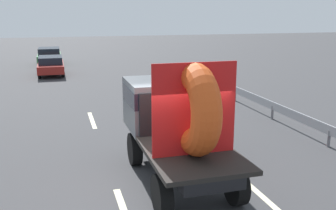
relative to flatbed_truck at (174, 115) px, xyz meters
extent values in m
plane|color=#38383A|center=(-0.39, -0.76, -1.61)|extent=(120.00, 120.00, 0.00)
cylinder|color=black|center=(-0.85, 0.96, -1.16)|extent=(0.28, 0.90, 0.90)
cylinder|color=black|center=(0.85, 0.96, -1.16)|extent=(0.28, 0.90, 0.90)
cylinder|color=black|center=(-0.85, -1.93, -1.16)|extent=(0.28, 0.90, 0.90)
cylinder|color=black|center=(0.85, -1.93, -1.16)|extent=(0.28, 0.90, 0.90)
cube|color=black|center=(0.00, -0.46, -0.72)|extent=(1.30, 4.65, 0.25)
cube|color=#4C5156|center=(0.00, 0.96, 0.08)|extent=(2.00, 1.81, 1.35)
cube|color=black|center=(0.00, 0.91, 0.38)|extent=(2.02, 1.72, 0.44)
cube|color=black|center=(0.00, -1.37, -0.54)|extent=(2.00, 2.84, 0.10)
cube|color=black|center=(0.00, 0.00, 0.06)|extent=(1.80, 0.08, 1.10)
torus|color=#D84C19|center=(0.00, -1.52, 0.53)|extent=(0.63, 2.04, 2.04)
cube|color=red|center=(0.00, -1.52, 0.53)|extent=(1.90, 0.03, 2.04)
cylinder|color=black|center=(-3.93, 19.16, -1.31)|extent=(0.20, 0.59, 0.59)
cylinder|color=black|center=(-2.49, 19.16, -1.31)|extent=(0.20, 0.59, 0.59)
cylinder|color=black|center=(-3.93, 16.67, -1.31)|extent=(0.20, 0.59, 0.59)
cylinder|color=black|center=(-2.49, 16.67, -1.31)|extent=(0.20, 0.59, 0.59)
cube|color=maroon|center=(-3.21, 17.91, -1.06)|extent=(1.67, 3.89, 0.51)
cube|color=black|center=(-3.21, 17.82, -0.57)|extent=(1.50, 2.18, 0.46)
cube|color=gray|center=(5.34, 5.67, -1.06)|extent=(0.06, 13.46, 0.32)
cylinder|color=slate|center=(5.34, 0.62, -1.33)|extent=(0.10, 0.10, 0.55)
cylinder|color=slate|center=(5.34, 3.99, -1.33)|extent=(0.10, 0.10, 0.55)
cylinder|color=slate|center=(5.34, 7.35, -1.33)|extent=(0.10, 0.10, 0.55)
cylinder|color=slate|center=(5.34, 10.72, -1.33)|extent=(0.10, 0.10, 0.55)
cube|color=beige|center=(-1.60, 5.84, -1.60)|extent=(0.16, 2.43, 0.01)
cube|color=beige|center=(1.60, -2.27, -1.60)|extent=(0.16, 2.92, 0.01)
cube|color=beige|center=(1.60, 5.38, -1.60)|extent=(0.16, 2.91, 0.01)
cylinder|color=black|center=(-4.13, 24.72, -1.29)|extent=(0.22, 0.64, 0.64)
cylinder|color=black|center=(-2.58, 24.72, -1.29)|extent=(0.22, 0.64, 0.64)
cylinder|color=black|center=(-4.13, 22.03, -1.29)|extent=(0.22, 0.64, 0.64)
cylinder|color=black|center=(-2.58, 22.03, -1.29)|extent=(0.22, 0.64, 0.64)
cube|color=#33723F|center=(-3.36, 23.38, -1.01)|extent=(1.80, 4.19, 0.55)
cube|color=black|center=(-3.36, 23.28, -0.49)|extent=(1.62, 2.35, 0.50)
camera|label=1|loc=(-2.78, -9.04, 2.58)|focal=41.00mm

